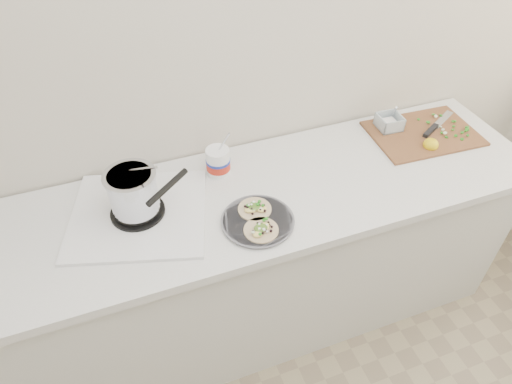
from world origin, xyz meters
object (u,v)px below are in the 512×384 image
object	(u,v)px
cutboard	(420,130)
stove	(135,200)
taco_plate	(258,219)
tub	(219,160)

from	to	relation	value
cutboard	stove	bearing A→B (deg)	-173.46
stove	taco_plate	bearing A→B (deg)	-8.68
tub	taco_plate	bearing A→B (deg)	-81.30
taco_plate	cutboard	world-z (taller)	cutboard
tub	cutboard	distance (m)	0.97
tub	cutboard	xyz separation A→B (m)	(0.96, -0.05, -0.05)
tub	stove	bearing A→B (deg)	-159.75
stove	tub	bearing A→B (deg)	36.66
cutboard	tub	bearing A→B (deg)	179.89
taco_plate	tub	xyz separation A→B (m)	(-0.05, 0.33, 0.05)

